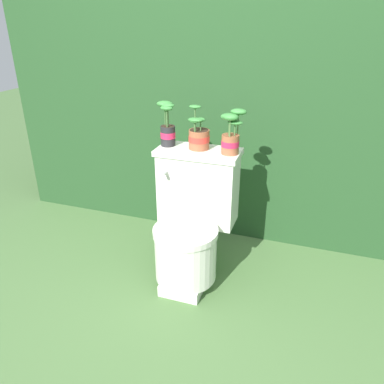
% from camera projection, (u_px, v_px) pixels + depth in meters
% --- Properties ---
extents(ground_plane, '(12.00, 12.00, 0.00)m').
position_uv_depth(ground_plane, '(197.00, 287.00, 2.22)').
color(ground_plane, '#4C703D').
extents(hedge_backdrop, '(3.31, 0.85, 1.66)m').
position_uv_depth(hedge_backdrop, '(242.00, 109.00, 2.79)').
color(hedge_backdrop, '#234723').
rests_on(hedge_backdrop, ground).
extents(toilet, '(0.48, 0.53, 0.78)m').
position_uv_depth(toilet, '(192.00, 221.00, 2.17)').
color(toilet, silver).
rests_on(toilet, ground).
extents(potted_plant_left, '(0.11, 0.09, 0.25)m').
position_uv_depth(potted_plant_left, '(167.00, 127.00, 2.13)').
color(potted_plant_left, '#262628').
rests_on(potted_plant_left, toilet).
extents(potted_plant_midleft, '(0.13, 0.13, 0.24)m').
position_uv_depth(potted_plant_midleft, '(199.00, 136.00, 2.09)').
color(potted_plant_midleft, '#9E5638').
rests_on(potted_plant_midleft, toilet).
extents(potted_plant_middle, '(0.13, 0.11, 0.24)m').
position_uv_depth(potted_plant_middle, '(231.00, 135.00, 1.99)').
color(potted_plant_middle, '#9E5638').
rests_on(potted_plant_middle, toilet).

